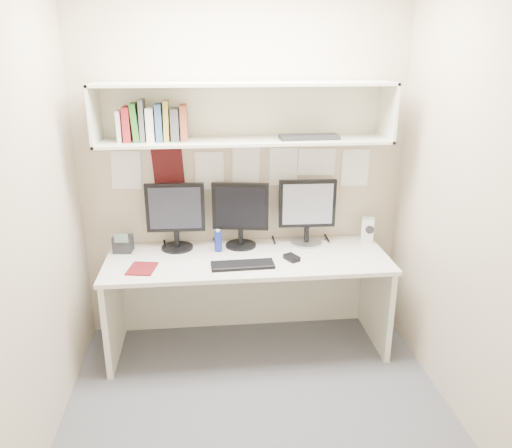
{
  "coord_description": "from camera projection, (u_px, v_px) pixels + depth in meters",
  "views": [
    {
      "loc": [
        -0.27,
        -2.61,
        2.12
      ],
      "look_at": [
        0.03,
        0.35,
        1.08
      ],
      "focal_mm": 35.0,
      "sensor_mm": 36.0,
      "label": 1
    }
  ],
  "objects": [
    {
      "name": "wall_left",
      "position": [
        32.0,
        214.0,
        2.63
      ],
      "size": [
        0.02,
        2.0,
        2.6
      ],
      "primitive_type": "cube",
      "color": "tan",
      "rests_on": "ground"
    },
    {
      "name": "mouse",
      "position": [
        292.0,
        258.0,
        3.48
      ],
      "size": [
        0.11,
        0.13,
        0.03
      ],
      "primitive_type": "cube",
      "rotation": [
        0.0,
        0.0,
        0.48
      ],
      "color": "black",
      "rests_on": "desk"
    },
    {
      "name": "keyboard",
      "position": [
        243.0,
        265.0,
        3.38
      ],
      "size": [
        0.43,
        0.17,
        0.02
      ],
      "primitive_type": "cube",
      "rotation": [
        0.0,
        0.0,
        0.04
      ],
      "color": "black",
      "rests_on": "desk"
    },
    {
      "name": "wall_back",
      "position": [
        243.0,
        167.0,
        3.69
      ],
      "size": [
        2.4,
        0.02,
        2.6
      ],
      "primitive_type": "cube",
      "color": "tan",
      "rests_on": "ground"
    },
    {
      "name": "book_stack",
      "position": [
        153.0,
        123.0,
        3.34
      ],
      "size": [
        0.46,
        0.17,
        0.27
      ],
      "color": "silver",
      "rests_on": "overhead_hutch"
    },
    {
      "name": "maroon_notebook",
      "position": [
        142.0,
        269.0,
        3.34
      ],
      "size": [
        0.21,
        0.24,
        0.01
      ],
      "primitive_type": "cube",
      "rotation": [
        0.0,
        0.0,
        -0.17
      ],
      "color": "#5D1014",
      "rests_on": "desk"
    },
    {
      "name": "hutch_tray",
      "position": [
        309.0,
        137.0,
        3.43
      ],
      "size": [
        0.41,
        0.17,
        0.03
      ],
      "primitive_type": "cube",
      "rotation": [
        0.0,
        0.0,
        0.04
      ],
      "color": "black",
      "rests_on": "overhead_hutch"
    },
    {
      "name": "monitor_left",
      "position": [
        176.0,
        214.0,
        3.62
      ],
      "size": [
        0.42,
        0.23,
        0.49
      ],
      "rotation": [
        0.0,
        0.0,
        -0.03
      ],
      "color": "black",
      "rests_on": "desk"
    },
    {
      "name": "blue_bottle",
      "position": [
        218.0,
        241.0,
        3.62
      ],
      "size": [
        0.05,
        0.05,
        0.17
      ],
      "color": "navy",
      "rests_on": "desk"
    },
    {
      "name": "speaker",
      "position": [
        368.0,
        230.0,
        3.81
      ],
      "size": [
        0.12,
        0.12,
        0.18
      ],
      "rotation": [
        0.0,
        0.0,
        -0.35
      ],
      "color": "silver",
      "rests_on": "desk"
    },
    {
      "name": "wall_front",
      "position": [
        286.0,
        289.0,
        1.81
      ],
      "size": [
        2.4,
        0.02,
        2.6
      ],
      "primitive_type": "cube",
      "color": "tan",
      "rests_on": "ground"
    },
    {
      "name": "wall_right",
      "position": [
        465.0,
        201.0,
        2.86
      ],
      "size": [
        0.02,
        2.0,
        2.6
      ],
      "primitive_type": "cube",
      "color": "tan",
      "rests_on": "ground"
    },
    {
      "name": "overhead_hutch",
      "position": [
        244.0,
        112.0,
        3.42
      ],
      "size": [
        2.0,
        0.38,
        0.4
      ],
      "color": "beige",
      "rests_on": "wall_back"
    },
    {
      "name": "monitor_right",
      "position": [
        307.0,
        210.0,
        3.71
      ],
      "size": [
        0.43,
        0.23,
        0.49
      ],
      "rotation": [
        0.0,
        0.0,
        -0.03
      ],
      "color": "#A5A5AA",
      "rests_on": "desk"
    },
    {
      "name": "desk",
      "position": [
        248.0,
        302.0,
        3.67
      ],
      "size": [
        2.0,
        0.7,
        0.73
      ],
      "color": "silver",
      "rests_on": "floor"
    },
    {
      "name": "monitor_center",
      "position": [
        240.0,
        212.0,
        3.66
      ],
      "size": [
        0.41,
        0.23,
        0.48
      ],
      "rotation": [
        0.0,
        0.0,
        -0.18
      ],
      "color": "black",
      "rests_on": "desk"
    },
    {
      "name": "desk_phone",
      "position": [
        123.0,
        244.0,
        3.62
      ],
      "size": [
        0.14,
        0.13,
        0.16
      ],
      "rotation": [
        0.0,
        0.0,
        -0.11
      ],
      "color": "black",
      "rests_on": "desk"
    },
    {
      "name": "floor",
      "position": [
        257.0,
        402.0,
        3.18
      ],
      "size": [
        2.4,
        2.0,
        0.01
      ],
      "primitive_type": "cube",
      "color": "#4B4B51",
      "rests_on": "ground"
    },
    {
      "name": "pinned_papers",
      "position": [
        243.0,
        174.0,
        3.7
      ],
      "size": [
        1.92,
        0.01,
        0.48
      ],
      "primitive_type": null,
      "color": "white",
      "rests_on": "wall_back"
    }
  ]
}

